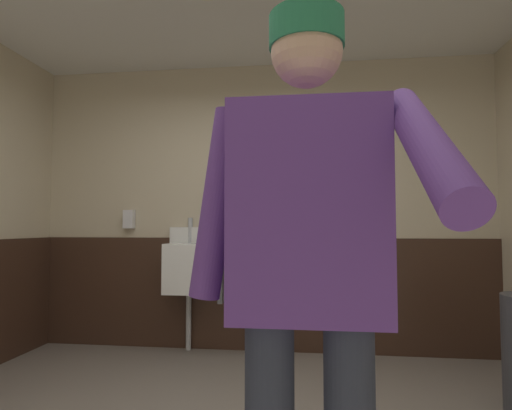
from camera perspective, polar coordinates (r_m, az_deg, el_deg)
The scene contains 7 objects.
wall_back at distance 3.93m, azimuth 0.60°, elevation -0.05°, with size 4.89×0.12×2.72m, color beige.
wainscot_band_back at distance 3.91m, azimuth 0.48°, elevation -12.35°, with size 4.29×0.03×1.05m, color #382319.
urinal_left at distance 3.87m, azimuth -9.75°, elevation -8.62°, with size 0.40×0.34×1.24m.
urinal_middle at distance 3.72m, azimuth 1.52°, elevation -8.89°, with size 0.40×0.34×1.24m.
privacy_divider_panel at distance 3.69m, azimuth -4.43°, elevation -6.23°, with size 0.04×0.40×0.90m, color #4C4C51.
person at distance 1.16m, azimuth 7.32°, elevation -8.72°, with size 0.65×0.60×1.77m.
soap_dispenser at distance 4.18m, azimuth -17.37°, elevation -1.91°, with size 0.10×0.07×0.18m, color silver.
Camera 1 is at (0.44, -1.87, 1.16)m, focal length 28.53 mm.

